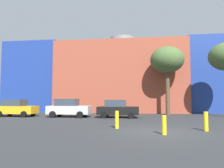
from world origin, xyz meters
The scene contains 9 objects.
ground_plane centered at (0.00, 0.00, 0.00)m, with size 200.00×200.00×0.00m, color #2D3033.
building_backdrop centered at (-3.58, 21.47, 5.05)m, with size 34.22×13.77×11.85m.
parked_car_0 centered at (-13.99, 8.58, 0.90)m, with size 4.16×2.04×1.80m.
parked_car_1 centered at (-8.21, 8.58, 0.93)m, with size 4.33×2.12×1.88m.
parked_car_2 centered at (-3.15, 8.58, 0.89)m, with size 4.11×2.02×1.78m.
bare_tree_2 centered at (2.32, 12.59, 6.35)m, with size 3.91×3.91×8.01m.
bollard_yellow_0 centered at (-2.46, 1.05, 0.55)m, with size 0.24×0.24×1.10m, color yellow.
bollard_yellow_1 centered at (0.25, -0.96, 0.50)m, with size 0.24×0.24×1.01m, color yellow.
bollard_yellow_2 centered at (2.84, 0.63, 0.56)m, with size 0.24×0.24×1.13m, color yellow.
Camera 1 is at (-1.10, -12.30, 1.89)m, focal length 33.45 mm.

